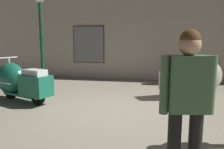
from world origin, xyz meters
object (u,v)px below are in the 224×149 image
scooter_1 (197,78)px  scooter_0 (18,81)px  lamppost (41,35)px  visitor_0 (187,99)px

scooter_1 → scooter_0: bearing=169.0°
scooter_0 → scooter_1: scooter_1 is taller
scooter_1 → lamppost: size_ratio=0.62×
scooter_0 → visitor_0: 4.67m
scooter_0 → lamppost: lamppost is taller
scooter_0 → scooter_1: bearing=-142.9°
visitor_0 → scooter_1: bearing=-21.8°
scooter_1 → lamppost: bearing=147.6°
lamppost → visitor_0: 6.07m
scooter_0 → lamppost: bearing=-61.2°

